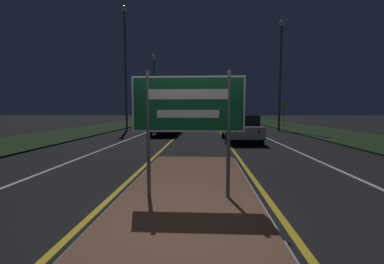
{
  "coord_description": "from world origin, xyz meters",
  "views": [
    {
      "loc": [
        0.3,
        -3.84,
        1.74
      ],
      "look_at": [
        0.0,
        2.41,
        1.2
      ],
      "focal_mm": 24.0,
      "sensor_mm": 36.0,
      "label": 1
    }
  ],
  "objects_px": {
    "streetlight_left_far": "(154,76)",
    "car_approaching_1": "(149,119)",
    "highway_sign": "(188,109)",
    "car_approaching_0": "(166,124)",
    "streetlight_left_near": "(125,56)",
    "warning_sign": "(284,112)",
    "streetlight_right_near": "(281,66)",
    "car_receding_0": "(241,128)",
    "car_receding_1": "(232,121)"
  },
  "relations": [
    {
      "from": "streetlight_left_far",
      "to": "car_approaching_0",
      "type": "xyz_separation_m",
      "value": [
        4.03,
        -16.26,
        -5.54
      ]
    },
    {
      "from": "car_receding_1",
      "to": "car_approaching_0",
      "type": "relative_size",
      "value": 1.0
    },
    {
      "from": "streetlight_left_far",
      "to": "car_approaching_1",
      "type": "xyz_separation_m",
      "value": [
        0.87,
        -7.27,
        -5.5
      ]
    },
    {
      "from": "car_receding_1",
      "to": "car_approaching_0",
      "type": "bearing_deg",
      "value": -137.17
    },
    {
      "from": "streetlight_right_near",
      "to": "car_receding_0",
      "type": "bearing_deg",
      "value": -120.36
    },
    {
      "from": "streetlight_left_near",
      "to": "streetlight_right_near",
      "type": "distance_m",
      "value": 12.8
    },
    {
      "from": "streetlight_left_far",
      "to": "car_approaching_0",
      "type": "height_order",
      "value": "streetlight_left_far"
    },
    {
      "from": "streetlight_left_near",
      "to": "warning_sign",
      "type": "bearing_deg",
      "value": 19.41
    },
    {
      "from": "car_receding_0",
      "to": "warning_sign",
      "type": "height_order",
      "value": "warning_sign"
    },
    {
      "from": "streetlight_right_near",
      "to": "car_receding_1",
      "type": "relative_size",
      "value": 1.92
    },
    {
      "from": "highway_sign",
      "to": "car_receding_1",
      "type": "height_order",
      "value": "highway_sign"
    },
    {
      "from": "highway_sign",
      "to": "car_approaching_1",
      "type": "bearing_deg",
      "value": 104.07
    },
    {
      "from": "car_receding_1",
      "to": "car_approaching_1",
      "type": "height_order",
      "value": "car_approaching_1"
    },
    {
      "from": "streetlight_right_near",
      "to": "streetlight_left_near",
      "type": "bearing_deg",
      "value": 178.53
    },
    {
      "from": "highway_sign",
      "to": "streetlight_left_near",
      "type": "relative_size",
      "value": 0.23
    },
    {
      "from": "streetlight_left_far",
      "to": "highway_sign",
      "type": "bearing_deg",
      "value": -77.69
    },
    {
      "from": "car_receding_0",
      "to": "car_receding_1",
      "type": "height_order",
      "value": "car_receding_0"
    },
    {
      "from": "highway_sign",
      "to": "car_receding_1",
      "type": "bearing_deg",
      "value": 81.29
    },
    {
      "from": "car_receding_0",
      "to": "car_receding_1",
      "type": "relative_size",
      "value": 0.98
    },
    {
      "from": "highway_sign",
      "to": "car_approaching_1",
      "type": "distance_m",
      "value": 22.86
    },
    {
      "from": "highway_sign",
      "to": "streetlight_left_far",
      "type": "distance_m",
      "value": 30.45
    },
    {
      "from": "warning_sign",
      "to": "highway_sign",
      "type": "bearing_deg",
      "value": -111.01
    },
    {
      "from": "streetlight_left_near",
      "to": "car_receding_0",
      "type": "height_order",
      "value": "streetlight_left_near"
    },
    {
      "from": "highway_sign",
      "to": "car_approaching_1",
      "type": "height_order",
      "value": "highway_sign"
    },
    {
      "from": "streetlight_left_far",
      "to": "car_receding_1",
      "type": "xyz_separation_m",
      "value": [
        9.16,
        -11.5,
        -5.55
      ]
    },
    {
      "from": "car_receding_1",
      "to": "car_approaching_1",
      "type": "distance_m",
      "value": 9.31
    },
    {
      "from": "streetlight_left_far",
      "to": "car_approaching_1",
      "type": "distance_m",
      "value": 9.15
    },
    {
      "from": "streetlight_right_near",
      "to": "car_receding_1",
      "type": "distance_m",
      "value": 6.01
    },
    {
      "from": "streetlight_right_near",
      "to": "warning_sign",
      "type": "xyz_separation_m",
      "value": [
        2.09,
        5.56,
        -3.72
      ]
    },
    {
      "from": "streetlight_left_near",
      "to": "car_receding_1",
      "type": "relative_size",
      "value": 2.24
    },
    {
      "from": "car_receding_1",
      "to": "car_receding_0",
      "type": "bearing_deg",
      "value": -92.89
    },
    {
      "from": "streetlight_left_far",
      "to": "car_receding_1",
      "type": "relative_size",
      "value": 1.95
    },
    {
      "from": "car_receding_0",
      "to": "warning_sign",
      "type": "bearing_deg",
      "value": 63.78
    },
    {
      "from": "streetlight_left_near",
      "to": "car_receding_1",
      "type": "distance_m",
      "value": 10.69
    },
    {
      "from": "highway_sign",
      "to": "streetlight_left_near",
      "type": "distance_m",
      "value": 18.6
    },
    {
      "from": "highway_sign",
      "to": "car_receding_1",
      "type": "xyz_separation_m",
      "value": [
        2.74,
        17.92,
        -1.02
      ]
    },
    {
      "from": "streetlight_left_near",
      "to": "warning_sign",
      "type": "xyz_separation_m",
      "value": [
        14.85,
        5.23,
        -4.66
      ]
    },
    {
      "from": "streetlight_left_near",
      "to": "streetlight_left_far",
      "type": "height_order",
      "value": "streetlight_left_near"
    },
    {
      "from": "highway_sign",
      "to": "car_receding_0",
      "type": "distance_m",
      "value": 9.92
    },
    {
      "from": "streetlight_left_near",
      "to": "car_approaching_1",
      "type": "xyz_separation_m",
      "value": [
        0.8,
        5.26,
        -5.45
      ]
    },
    {
      "from": "streetlight_right_near",
      "to": "warning_sign",
      "type": "bearing_deg",
      "value": 69.42
    },
    {
      "from": "warning_sign",
      "to": "streetlight_left_near",
      "type": "bearing_deg",
      "value": -160.59
    },
    {
      "from": "streetlight_right_near",
      "to": "warning_sign",
      "type": "relative_size",
      "value": 3.53
    },
    {
      "from": "highway_sign",
      "to": "streetlight_right_near",
      "type": "relative_size",
      "value": 0.27
    },
    {
      "from": "car_approaching_0",
      "to": "car_approaching_1",
      "type": "bearing_deg",
      "value": 109.35
    },
    {
      "from": "streetlight_left_far",
      "to": "streetlight_right_near",
      "type": "relative_size",
      "value": 1.02
    },
    {
      "from": "car_receding_0",
      "to": "warning_sign",
      "type": "distance_m",
      "value": 14.0
    },
    {
      "from": "streetlight_left_far",
      "to": "car_receding_1",
      "type": "height_order",
      "value": "streetlight_left_far"
    },
    {
      "from": "highway_sign",
      "to": "car_approaching_0",
      "type": "height_order",
      "value": "highway_sign"
    },
    {
      "from": "streetlight_left_near",
      "to": "streetlight_left_far",
      "type": "distance_m",
      "value": 12.53
    }
  ]
}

